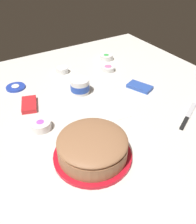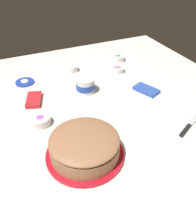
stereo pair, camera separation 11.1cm
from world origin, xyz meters
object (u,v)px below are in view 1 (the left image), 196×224
(spreading_knife, at_px, (187,118))
(sprinkle_bowl_green, at_px, (106,57))
(frosting_tub_lid, at_px, (16,87))
(sprinkle_bowl_pink, at_px, (108,68))
(paper_napkin, at_px, (111,111))
(frosting_tub, at_px, (80,86))
(sprinkle_bowl_rainbow, at_px, (41,125))
(candy_box_upper, at_px, (139,87))
(frosted_cake, at_px, (92,148))
(sprinkle_bowl_blue, at_px, (62,70))
(candy_box_lower, at_px, (29,104))

(spreading_knife, distance_m, sprinkle_bowl_green, 0.75)
(frosting_tub_lid, height_order, sprinkle_bowl_green, sprinkle_bowl_green)
(frosting_tub_lid, relative_size, sprinkle_bowl_pink, 1.26)
(paper_napkin, bearing_deg, spreading_knife, 49.79)
(frosting_tub, height_order, paper_napkin, frosting_tub)
(sprinkle_bowl_rainbow, bearing_deg, spreading_knife, 64.53)
(sprinkle_bowl_green, relative_size, candy_box_upper, 0.67)
(frosting_tub_lid, xyz_separation_m, paper_napkin, (0.47, 0.34, -0.00))
(frosted_cake, xyz_separation_m, sprinkle_bowl_rainbow, (-0.27, -0.11, -0.03))
(spreading_knife, relative_size, sprinkle_bowl_blue, 2.88)
(sprinkle_bowl_blue, distance_m, candy_box_upper, 0.50)
(spreading_knife, height_order, candy_box_upper, candy_box_upper)
(spreading_knife, bearing_deg, sprinkle_bowl_blue, -157.27)
(frosted_cake, distance_m, frosting_tub, 0.48)
(sprinkle_bowl_green, xyz_separation_m, sprinkle_bowl_blue, (0.02, -0.34, -0.00))
(frosting_tub_lid, height_order, candy_box_upper, candy_box_upper)
(frosting_tub, relative_size, paper_napkin, 0.70)
(sprinkle_bowl_green, bearing_deg, frosting_tub_lid, -85.65)
(sprinkle_bowl_rainbow, bearing_deg, candy_box_lower, 177.07)
(sprinkle_bowl_blue, xyz_separation_m, candy_box_lower, (0.25, -0.30, -0.01))
(frosting_tub_lid, bearing_deg, sprinkle_bowl_rainbow, -0.19)
(candy_box_upper, bearing_deg, sprinkle_bowl_green, 151.46)
(frosting_tub_lid, bearing_deg, frosting_tub, 51.31)
(sprinkle_bowl_pink, height_order, candy_box_upper, sprinkle_bowl_pink)
(paper_napkin, bearing_deg, frosted_cake, -47.79)
(sprinkle_bowl_blue, bearing_deg, sprinkle_bowl_green, 92.75)
(frosted_cake, relative_size, sprinkle_bowl_blue, 4.05)
(sprinkle_bowl_rainbow, distance_m, paper_napkin, 0.35)
(frosting_tub, relative_size, candy_box_lower, 0.79)
(spreading_knife, height_order, sprinkle_bowl_rainbow, sprinkle_bowl_rainbow)
(candy_box_upper, bearing_deg, frosted_cake, -79.85)
(frosting_tub_lid, distance_m, paper_napkin, 0.58)
(paper_napkin, bearing_deg, sprinkle_bowl_pink, 148.68)
(frosting_tub, distance_m, sprinkle_bowl_rainbow, 0.34)
(spreading_knife, xyz_separation_m, sprinkle_bowl_rainbow, (-0.29, -0.62, 0.02))
(paper_napkin, bearing_deg, sprinkle_bowl_green, 149.28)
(frosted_cake, bearing_deg, sprinkle_bowl_green, 143.56)
(frosting_tub, bearing_deg, frosted_cake, -22.13)
(spreading_knife, xyz_separation_m, sprinkle_bowl_blue, (-0.74, -0.31, 0.01))
(frosting_tub, height_order, sprinkle_bowl_rainbow, frosting_tub)
(paper_napkin, bearing_deg, frosting_tub_lid, -144.24)
(frosted_cake, xyz_separation_m, sprinkle_bowl_green, (-0.73, 0.54, -0.03))
(sprinkle_bowl_blue, distance_m, candy_box_lower, 0.39)
(sprinkle_bowl_blue, bearing_deg, candy_box_upper, 36.23)
(spreading_knife, xyz_separation_m, sprinkle_bowl_green, (-0.75, 0.03, 0.01))
(frosting_tub, xyz_separation_m, frosting_tub_lid, (-0.23, -0.29, -0.04))
(spreading_knife, height_order, sprinkle_bowl_green, sprinkle_bowl_green)
(sprinkle_bowl_blue, bearing_deg, sprinkle_bowl_rainbow, -34.80)
(frosting_tub, relative_size, sprinkle_bowl_pink, 1.23)
(sprinkle_bowl_blue, height_order, candy_box_upper, sprinkle_bowl_blue)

